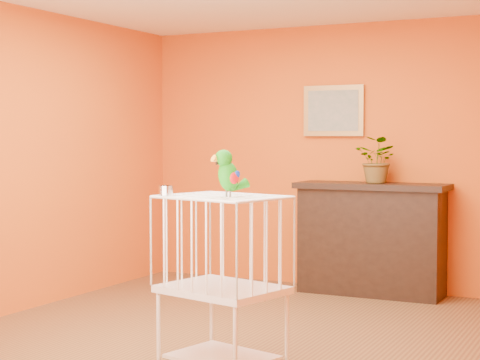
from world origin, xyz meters
The scene contains 8 objects.
ground centered at (0.00, 0.00, 0.00)m, with size 4.50×4.50×0.00m, color brown.
room_shell centered at (0.00, 0.00, 1.58)m, with size 4.50×4.50×4.50m.
console_cabinet centered at (0.46, 2.00, 0.53)m, with size 1.42×0.51×1.06m.
potted_plant centered at (0.52, 2.01, 1.23)m, with size 0.40×0.44×0.34m, color #26722D.
framed_picture centered at (0.00, 2.22, 1.75)m, with size 0.62×0.04×0.50m.
birdcage centered at (0.36, -0.84, 0.58)m, with size 0.84×0.72×1.11m.
feed_cup centered at (0.03, -0.98, 1.15)m, with size 0.09×0.09×0.06m, color silver.
parrot centered at (0.43, -0.89, 1.27)m, with size 0.20×0.25×0.30m.
Camera 1 is at (2.69, -5.30, 1.48)m, focal length 60.00 mm.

